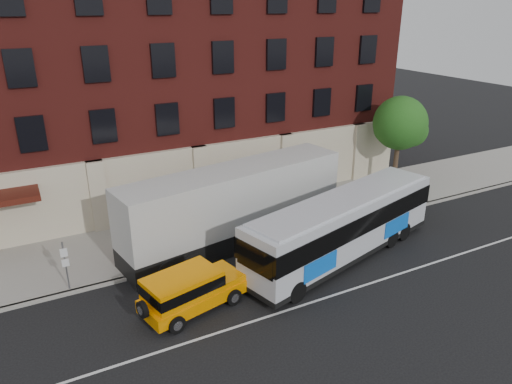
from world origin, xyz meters
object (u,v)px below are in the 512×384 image
city_bus (343,224)px  shipping_container (235,207)px  sign_pole (66,264)px  street_tree (401,125)px  yellow_suv (189,289)px

city_bus → shipping_container: bearing=136.2°
sign_pole → street_tree: (22.04, 3.34, 2.96)m
city_bus → street_tree: bearing=34.1°
sign_pole → street_tree: bearing=8.6°
sign_pole → city_bus: (12.69, -2.99, 0.36)m
city_bus → shipping_container: shipping_container is taller
sign_pole → shipping_container: 8.69m
street_tree → city_bus: bearing=-145.9°
sign_pole → city_bus: city_bus is taller
street_tree → sign_pole: bearing=-171.4°
shipping_container → city_bus: bearing=-43.8°
street_tree → yellow_suv: bearing=-158.3°
city_bus → yellow_suv: 8.47m
shipping_container → street_tree: bearing=10.2°
sign_pole → city_bus: 13.04m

